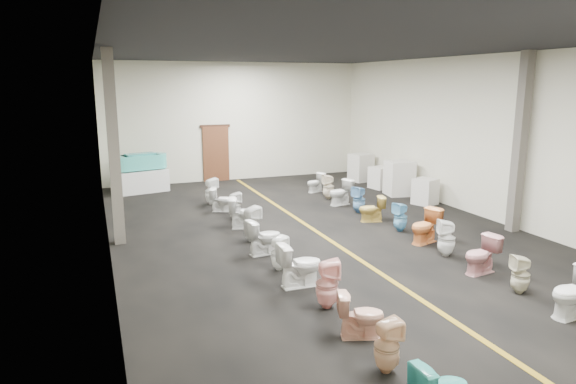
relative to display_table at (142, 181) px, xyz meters
name	(u,v)px	position (x,y,z in m)	size (l,w,h in m)	color
floor	(320,234)	(3.70, -6.86, -0.38)	(16.00, 16.00, 0.00)	black
ceiling	(322,49)	(3.70, -6.86, 4.12)	(16.00, 16.00, 0.00)	black
wall_back	(235,122)	(3.70, 1.14, 1.87)	(10.00, 10.00, 0.00)	beige
wall_left	(103,155)	(-1.30, -6.86, 1.87)	(16.00, 16.00, 0.00)	beige
wall_right	(485,137)	(8.70, -6.86, 1.87)	(16.00, 16.00, 0.00)	beige
aisle_stripe	(320,234)	(3.70, -6.86, -0.38)	(0.12, 15.60, 0.01)	olive
back_door	(216,154)	(2.90, 1.08, 0.67)	(1.00, 0.10, 2.10)	#562D19
door_frame	(215,126)	(2.90, 1.09, 1.74)	(1.15, 0.08, 0.10)	#331C11
column_left	(114,149)	(-1.05, -5.86, 1.87)	(0.25, 0.25, 4.50)	#59544C
column_right	(520,144)	(8.45, -8.36, 1.87)	(0.25, 0.25, 4.50)	#59544C
display_table	(142,181)	(0.00, 0.00, 0.00)	(1.71, 0.86, 0.76)	silver
bathtub	(140,161)	(0.00, 0.00, 0.69)	(1.82, 0.96, 0.55)	#40B8AC
appliance_crate_a	(425,192)	(8.10, -5.09, 0.02)	(0.63, 0.63, 0.81)	silver
appliance_crate_b	(399,178)	(8.10, -3.61, 0.20)	(0.84, 0.84, 1.15)	silver
appliance_crate_c	(381,178)	(8.10, -2.44, 0.01)	(0.68, 0.68, 0.77)	silver
appliance_crate_d	(361,167)	(8.10, -0.94, 0.15)	(0.74, 0.74, 1.05)	silver
toilet_left_1	(387,346)	(1.91, -12.93, -0.01)	(0.33, 0.34, 0.74)	#DEB087
toilet_left_2	(361,315)	(2.05, -11.97, -0.03)	(0.39, 0.69, 0.70)	#E6A88E
toilet_left_3	(327,284)	(2.02, -10.86, 0.05)	(0.38, 0.39, 0.85)	#FAB5AE
toilet_left_4	(300,265)	(1.95, -9.82, 0.04)	(0.47, 0.82, 0.84)	white
toilet_left_5	(279,253)	(1.87, -8.88, -0.03)	(0.32, 0.33, 0.71)	white
toilet_left_6	(264,237)	(1.90, -7.84, 0.02)	(0.44, 0.78, 0.79)	silver
toilet_left_7	(251,224)	(1.91, -6.85, 0.05)	(0.39, 0.39, 0.86)	silver
toilet_left_8	(245,213)	(2.08, -5.68, 0.03)	(0.46, 0.80, 0.82)	white
toilet_left_9	(235,206)	(2.07, -4.71, 0.00)	(0.34, 0.35, 0.76)	silver
toilet_left_10	(222,200)	(1.95, -3.71, -0.03)	(0.39, 0.68, 0.70)	white
toilet_left_11	(211,191)	(1.85, -2.72, 0.03)	(0.37, 0.38, 0.83)	white
toilet_right_1	(574,293)	(5.60, -12.59, 0.04)	(0.47, 0.82, 0.84)	white
toilet_right_2	(521,274)	(5.54, -11.54, -0.02)	(0.32, 0.33, 0.72)	beige
toilet_right_3	(481,255)	(5.57, -10.50, 0.00)	(0.43, 0.75, 0.77)	#D28F91
toilet_right_4	(447,238)	(5.58, -9.39, 0.03)	(0.37, 0.38, 0.82)	white
toilet_right_5	(425,226)	(5.71, -8.43, 0.03)	(0.46, 0.80, 0.82)	#EF8D46
toilet_right_6	(400,217)	(5.72, -7.38, 0.00)	(0.34, 0.35, 0.76)	#6EBBE2
toilet_right_7	(372,209)	(5.50, -6.30, -0.03)	(0.39, 0.69, 0.71)	gold
toilet_right_8	(359,200)	(5.64, -5.33, 0.02)	(0.36, 0.37, 0.80)	#6DA5D4
toilet_right_9	(340,192)	(5.59, -4.23, 0.01)	(0.44, 0.77, 0.79)	silver
toilet_right_10	(328,187)	(5.59, -3.35, 0.03)	(0.37, 0.38, 0.82)	#F4E6CA
toilet_right_11	(315,183)	(5.64, -2.20, -0.05)	(0.37, 0.65, 0.66)	white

